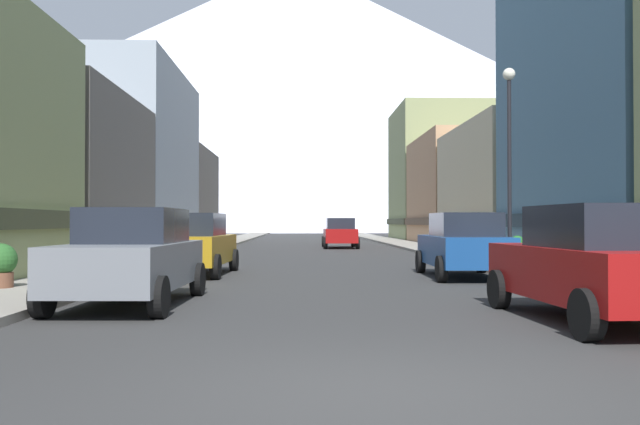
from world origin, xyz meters
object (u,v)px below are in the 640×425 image
Objects in this scene: car_right_1 at (464,245)px; potted_plant_0 at (517,248)px; car_driving_0 at (340,233)px; trash_bin_right at (623,262)px; car_left_0 at (132,256)px; car_left_1 at (194,244)px; streetlamp_right at (509,137)px; car_right_0 at (596,263)px; potted_plant_2 at (0,264)px; pedestrian_0 at (447,234)px.

car_right_1 is 6.15m from potted_plant_0.
car_driving_0 is 16.99m from potted_plant_0.
car_driving_0 is at bearing 100.64° from trash_bin_right.
car_right_1 is 1.01× the size of car_driving_0.
car_left_1 is at bearing 90.04° from car_left_0.
streetlamp_right is at bearing 36.76° from car_left_0.
car_right_0 is at bearing -16.94° from car_left_0.
car_left_0 is at bearing -89.96° from car_left_1.
potted_plant_0 is (3.20, 13.55, -0.30)m from car_right_0.
potted_plant_2 is at bearing 150.07° from car_left_0.
pedestrian_0 is 0.30× the size of streetlamp_right.
potted_plant_2 is at bearing -158.95° from car_right_1.
car_left_0 is at bearing -117.44° from pedestrian_0.
car_right_1 is 11.57m from potted_plant_2.
car_left_1 is 11.59m from potted_plant_0.
car_right_1 is at bearing -121.43° from potted_plant_0.
car_left_0 is 0.99× the size of car_left_1.
car_left_0 and car_driving_0 have the same top height.
car_left_1 is 11.32m from trash_bin_right.
pedestrian_0 is (-0.75, 8.11, 0.36)m from potted_plant_0.
streetlamp_right is at bearing 22.01° from potted_plant_2.
car_left_1 is 4.57× the size of trash_bin_right.
trash_bin_right reaches higher than potted_plant_2.
car_left_1 reaches higher than potted_plant_0.
pedestrian_0 is at bearing 85.89° from streetlamp_right.
car_right_0 is at bearing -99.60° from streetlamp_right.
trash_bin_right is at bearing 11.41° from car_left_0.
car_left_1 is 0.76× the size of streetlamp_right.
potted_plant_2 is (-13.35, -0.20, 0.00)m from trash_bin_right.
potted_plant_2 is at bearing -121.56° from car_left_1.
car_left_1 is at bearing 153.77° from trash_bin_right.
potted_plant_0 is at bearing 69.46° from streetlamp_right.
car_driving_0 is at bearing 95.88° from car_right_1.
car_driving_0 is (5.40, 27.34, 0.00)m from car_left_0.
car_driving_0 is 9.24m from pedestrian_0.
streetlamp_right reaches higher than car_driving_0.
potted_plant_2 is at bearing 158.94° from car_right_0.
potted_plant_2 is at bearing -157.99° from streetlamp_right.
car_left_0 is at bearing -141.70° from car_right_1.
potted_plant_2 is at bearing -127.12° from pedestrian_0.
car_left_0 is 7.95m from car_right_0.
car_left_1 and car_right_0 have the same top height.
car_right_0 and car_right_1 have the same top height.
pedestrian_0 is (-0.10, 17.30, 0.31)m from trash_bin_right.
car_left_1 is 1.01× the size of car_right_1.
streetlamp_right is at bearing -94.11° from pedestrian_0.
streetlamp_right reaches higher than potted_plant_0.
potted_plant_0 is (10.80, 11.24, -0.30)m from car_left_0.
potted_plant_0 is at bearing 58.57° from car_right_1.
car_right_1 is at bearing -7.85° from car_left_1.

